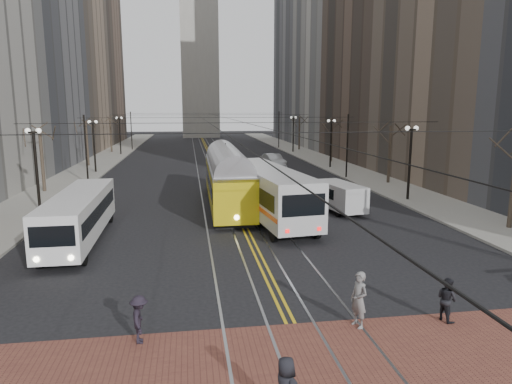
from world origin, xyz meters
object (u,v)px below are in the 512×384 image
object	(u,v)px
pedestrian_c	(447,299)
pedestrian_d	(139,319)
cargo_van	(340,198)
sedan_silver	(273,161)
transit_bus	(79,218)
rear_bus	(268,194)
streetcar	(227,184)
pedestrian_b	(359,300)
sedan_grey	(268,178)

from	to	relation	value
pedestrian_c	pedestrian_d	size ratio (longest dim) A/B	1.00
cargo_van	sedan_silver	bearing A→B (deg)	80.31
transit_bus	rear_bus	size ratio (longest dim) A/B	0.83
rear_bus	pedestrian_c	distance (m)	15.82
streetcar	pedestrian_d	distance (m)	20.15
rear_bus	pedestrian_b	size ratio (longest dim) A/B	6.74
sedan_grey	sedan_silver	xyz separation A→B (m)	(3.00, 13.40, 0.06)
pedestrian_c	pedestrian_d	world-z (taller)	pedestrian_c
transit_bus	streetcar	distance (m)	11.79
cargo_van	pedestrian_d	size ratio (longest dim) A/B	3.06
sedan_grey	pedestrian_d	xyz separation A→B (m)	(-8.93, -27.82, -0.00)
cargo_van	pedestrian_b	size ratio (longest dim) A/B	2.45
streetcar	pedestrian_d	bearing A→B (deg)	-102.00
pedestrian_b	pedestrian_d	distance (m)	7.12
sedan_grey	pedestrian_b	world-z (taller)	pedestrian_b
cargo_van	transit_bus	bearing A→B (deg)	-174.01
cargo_van	streetcar	bearing A→B (deg)	147.28
cargo_van	pedestrian_c	size ratio (longest dim) A/B	3.06
streetcar	pedestrian_d	xyz separation A→B (m)	(-4.43, -19.64, -0.94)
transit_bus	sedan_silver	size ratio (longest dim) A/B	2.10
streetcar	pedestrian_b	world-z (taller)	streetcar
sedan_grey	rear_bus	bearing A→B (deg)	-96.36
sedan_grey	pedestrian_b	bearing A→B (deg)	-90.05
streetcar	pedestrian_b	size ratio (longest dim) A/B	7.66
streetcar	sedan_silver	xyz separation A→B (m)	(7.50, 21.58, -0.88)
streetcar	rear_bus	distance (m)	4.83
streetcar	sedan_silver	distance (m)	22.86
transit_bus	cargo_van	size ratio (longest dim) A/B	2.28
cargo_van	sedan_silver	distance (m)	24.78
sedan_silver	sedan_grey	bearing A→B (deg)	-111.45
pedestrian_d	cargo_van	bearing A→B (deg)	-40.78
transit_bus	pedestrian_d	distance (m)	12.55
pedestrian_d	streetcar	bearing A→B (deg)	-17.27
pedestrian_b	cargo_van	bearing A→B (deg)	143.75
rear_bus	pedestrian_c	bearing A→B (deg)	-84.03
sedan_grey	transit_bus	bearing A→B (deg)	-125.90
cargo_van	pedestrian_c	world-z (taller)	cargo_van
transit_bus	streetcar	world-z (taller)	streetcar
streetcar	cargo_van	size ratio (longest dim) A/B	3.12
pedestrian_d	rear_bus	bearing A→B (deg)	-28.18
transit_bus	pedestrian_c	xyz separation A→B (m)	(14.62, -11.76, -0.56)
streetcar	pedestrian_b	xyz separation A→B (m)	(2.69, -19.64, -0.75)
transit_bus	sedan_silver	xyz separation A→B (m)	(16.28, 29.45, -0.50)
pedestrian_c	streetcar	bearing A→B (deg)	0.20
cargo_van	pedestrian_c	distance (m)	16.54
transit_bus	pedestrian_d	bearing A→B (deg)	-70.54
rear_bus	pedestrian_d	world-z (taller)	rear_bus
pedestrian_b	pedestrian_c	world-z (taller)	pedestrian_b
pedestrian_b	pedestrian_d	xyz separation A→B (m)	(-7.12, 0.00, -0.19)
rear_bus	cargo_van	size ratio (longest dim) A/B	2.75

